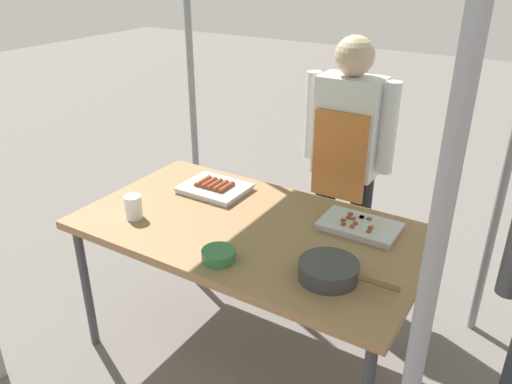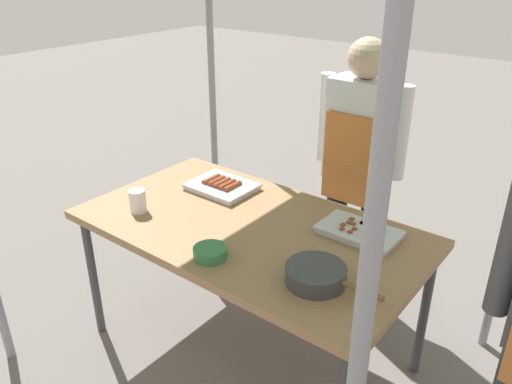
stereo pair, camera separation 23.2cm
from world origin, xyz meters
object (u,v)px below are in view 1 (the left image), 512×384
object	(u,v)px
drink_cup_near_edge	(133,207)
vendor_woman	(346,152)
stall_table	(250,235)
tray_meat_skewers	(360,226)
condiment_bowl	(219,255)
tray_grilled_sausages	(215,188)
cooking_wok	(329,270)

from	to	relation	value
drink_cup_near_edge	vendor_woman	world-z (taller)	vendor_woman
stall_table	tray_meat_skewers	distance (m)	0.50
drink_cup_near_edge	vendor_woman	distance (m)	1.19
condiment_bowl	vendor_woman	world-z (taller)	vendor_woman
drink_cup_near_edge	tray_grilled_sausages	bearing A→B (deg)	70.59
tray_meat_skewers	tray_grilled_sausages	bearing A→B (deg)	-178.63
tray_grilled_sausages	condiment_bowl	distance (m)	0.66
condiment_bowl	drink_cup_near_edge	size ratio (longest dim) A/B	1.26
tray_meat_skewers	condiment_bowl	distance (m)	0.67
cooking_wok	tray_meat_skewers	bearing A→B (deg)	95.38
vendor_woman	tray_grilled_sausages	bearing A→B (deg)	47.38
tray_meat_skewers	drink_cup_near_edge	size ratio (longest dim) A/B	3.13
drink_cup_near_edge	condiment_bowl	bearing A→B (deg)	-9.02
tray_grilled_sausages	condiment_bowl	xyz separation A→B (m)	(0.40, -0.53, 0.00)
cooking_wok	vendor_woman	distance (m)	1.02
stall_table	drink_cup_near_edge	size ratio (longest dim) A/B	14.16
tray_meat_skewers	drink_cup_near_edge	world-z (taller)	drink_cup_near_edge
stall_table	vendor_woman	world-z (taller)	vendor_woman
stall_table	cooking_wok	size ratio (longest dim) A/B	4.04
tray_meat_skewers	cooking_wok	world-z (taller)	cooking_wok
vendor_woman	drink_cup_near_edge	bearing A→B (deg)	56.24
tray_meat_skewers	vendor_woman	bearing A→B (deg)	118.98
stall_table	vendor_woman	size ratio (longest dim) A/B	1.05
cooking_wok	drink_cup_near_edge	world-z (taller)	drink_cup_near_edge
cooking_wok	drink_cup_near_edge	size ratio (longest dim) A/B	3.50
stall_table	tray_meat_skewers	world-z (taller)	tray_meat_skewers
condiment_bowl	tray_meat_skewers	bearing A→B (deg)	53.88
drink_cup_near_edge	vendor_woman	xyz separation A→B (m)	(0.66, 0.99, 0.09)
drink_cup_near_edge	stall_table	bearing A→B (deg)	24.13
tray_meat_skewers	drink_cup_near_edge	bearing A→B (deg)	-154.39
vendor_woman	condiment_bowl	bearing A→B (deg)	84.47
stall_table	tray_grilled_sausages	size ratio (longest dim) A/B	4.74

